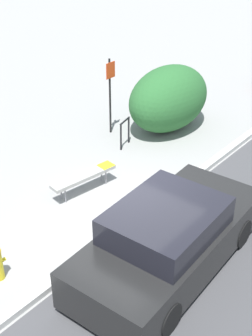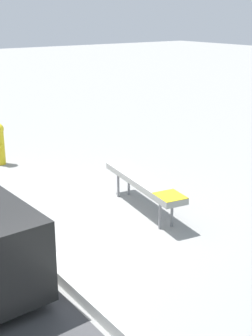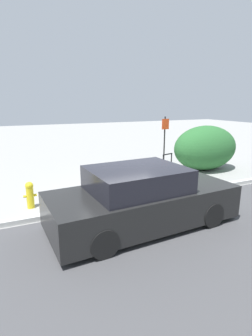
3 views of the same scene
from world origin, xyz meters
name	(u,v)px [view 3 (image 3 of 3)]	position (x,y,z in m)	size (l,w,h in m)	color
ground_plane	(130,204)	(0.00, 0.00, 0.00)	(60.00, 60.00, 0.00)	gray
curb	(130,202)	(0.00, 0.00, 0.07)	(60.00, 0.20, 0.13)	#B7B7B2
bench	(122,174)	(0.53, 1.75, 0.42)	(1.78, 0.60, 0.48)	gray
bike_rack	(167,161)	(2.97, 2.49, 0.50)	(0.55, 0.17, 0.83)	black
sign_post	(165,137)	(3.39, 3.40, 1.38)	(0.36, 0.08, 2.30)	black
fire_hydrant	(30,194)	(-2.67, 0.92, 0.41)	(0.36, 0.22, 0.77)	gold
shrub_hedge	(205,148)	(4.77, 2.26, 0.97)	(3.00, 1.95, 1.94)	#28602D
parked_car_near	(142,199)	(-0.34, -1.34, 0.66)	(4.58, 2.08, 1.45)	black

